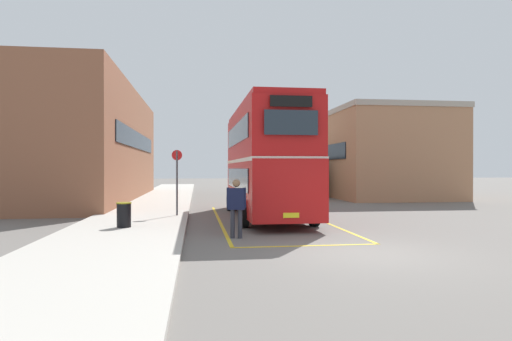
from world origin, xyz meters
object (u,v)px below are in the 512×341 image
Objects in this scene: litter_bin at (124,215)px; bus_stop_sign at (177,176)px; single_deck_bus at (284,174)px; pedestrian_boarding at (236,204)px; double_decker_bus at (265,160)px.

litter_bin is 4.16m from bus_stop_sign.
single_deck_bus is 22.33m from pedestrian_boarding.
single_deck_bus is 21.78m from litter_bin.
double_decker_bus is 6.03m from pedestrian_boarding.
double_decker_bus is 6.80m from litter_bin.
single_deck_bus reaches higher than bus_stop_sign.
bus_stop_sign is at bearing 179.98° from double_decker_bus.
pedestrian_boarding is 5.99m from bus_stop_sign.
double_decker_bus reaches higher than single_deck_bus.
single_deck_bus is 3.41× the size of bus_stop_sign.
bus_stop_sign reaches higher than pedestrian_boarding.
bus_stop_sign is (-3.80, 0.00, -0.71)m from double_decker_bus.
single_deck_bus is 5.26× the size of pedestrian_boarding.
single_deck_bus is (4.00, 15.98, -0.87)m from double_decker_bus.
single_deck_bus is at bearing 64.38° from litter_bin.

